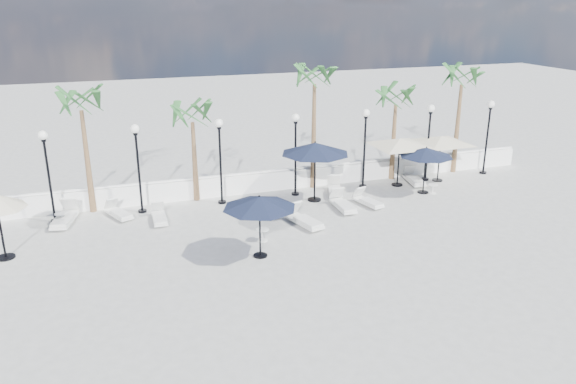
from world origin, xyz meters
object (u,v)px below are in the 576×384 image
object	(u,v)px
lounger_5	(368,201)
parasol_navy_right	(426,152)
lounger_4	(343,204)
lounger_6	(335,189)
lounger_3	(304,220)
lounger_1	(65,217)
parasol_cream_sq_a	(441,136)
lounger_2	(159,217)
lounger_7	(414,179)
lounger_0	(119,212)
parasol_navy_mid	(315,149)
parasol_cream_sq_b	(400,139)
parasol_navy_left	(259,203)

from	to	relation	value
lounger_5	parasol_navy_right	xyz separation A→B (m)	(3.25, 0.68, 1.77)
lounger_4	lounger_6	xyz separation A→B (m)	(0.46, 1.93, -0.00)
lounger_3	lounger_4	size ratio (longest dim) A/B	1.07
lounger_1	parasol_cream_sq_a	size ratio (longest dim) A/B	0.43
lounger_5	lounger_6	size ratio (longest dim) A/B	0.88
parasol_cream_sq_a	lounger_3	bearing A→B (deg)	-158.39
lounger_2	lounger_7	size ratio (longest dim) A/B	0.88
lounger_1	lounger_0	bearing A→B (deg)	13.62
lounger_5	parasol_navy_right	distance (m)	3.76
parasol_navy_right	lounger_7	bearing A→B (deg)	76.54
lounger_1	lounger_2	world-z (taller)	lounger_1
parasol_navy_right	lounger_1	bearing A→B (deg)	174.95
parasol_navy_mid	parasol_cream_sq_b	world-z (taller)	parasol_navy_mid
lounger_6	parasol_cream_sq_a	distance (m)	6.10
lounger_7	parasol_navy_left	xyz separation A→B (m)	(-9.58, -5.57, 1.81)
lounger_0	lounger_1	size ratio (longest dim) A/B	0.80
lounger_3	parasol_navy_right	bearing A→B (deg)	0.84
lounger_0	parasol_cream_sq_a	xyz separation A→B (m)	(15.51, -0.02, 2.08)
parasol_navy_left	parasol_cream_sq_a	world-z (taller)	parasol_cream_sq_a
lounger_3	parasol_cream_sq_b	xyz separation A→B (m)	(6.14, 3.34, 2.11)
lounger_1	lounger_5	size ratio (longest dim) A/B	1.24
lounger_0	lounger_2	xyz separation A→B (m)	(1.56, -1.03, 0.00)
lounger_7	parasol_cream_sq_b	bearing A→B (deg)	-168.35
lounger_4	parasol_cream_sq_a	bearing A→B (deg)	21.05
parasol_navy_left	parasol_navy_right	distance (m)	10.14
lounger_2	lounger_7	world-z (taller)	lounger_7
lounger_3	lounger_7	xyz separation A→B (m)	(7.08, 3.36, -0.01)
lounger_3	parasol_navy_mid	xyz separation A→B (m)	(1.48, 2.64, 2.19)
lounger_0	lounger_7	xyz separation A→B (m)	(14.15, 0.00, 0.02)
lounger_2	parasol_navy_left	size ratio (longest dim) A/B	0.65
lounger_5	parasol_cream_sq_a	xyz separation A→B (m)	(4.94, 2.07, 2.08)
lounger_6	parasol_cream_sq_a	world-z (taller)	parasol_cream_sq_a
parasol_navy_right	parasol_cream_sq_b	size ratio (longest dim) A/B	0.49
lounger_1	parasol_cream_sq_b	world-z (taller)	parasol_cream_sq_b
lounger_7	parasol_cream_sq_a	world-z (taller)	parasol_cream_sq_a
parasol_cream_sq_b	lounger_0	bearing A→B (deg)	179.93
parasol_navy_mid	parasol_navy_right	world-z (taller)	parasol_navy_mid
parasol_navy_right	parasol_cream_sq_b	bearing A→B (deg)	113.65
lounger_5	lounger_4	bearing A→B (deg)	171.12
lounger_4	parasol_cream_sq_b	size ratio (longest dim) A/B	0.38
lounger_0	lounger_6	world-z (taller)	lounger_6
lounger_1	parasol_navy_left	xyz separation A→B (m)	(6.69, -5.58, 1.78)
lounger_3	parasol_navy_left	size ratio (longest dim) A/B	0.79
lounger_1	parasol_navy_right	bearing A→B (deg)	8.71
parasol_navy_left	lounger_6	bearing A→B (deg)	45.74
lounger_7	parasol_cream_sq_b	size ratio (longest dim) A/B	0.38
lounger_1	parasol_cream_sq_a	bearing A→B (deg)	13.69
lounger_1	parasol_navy_mid	xyz separation A→B (m)	(10.66, -0.73, 2.18)
lounger_0	parasol_navy_mid	distance (m)	8.87
lounger_5	parasol_navy_left	size ratio (longest dim) A/B	0.66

